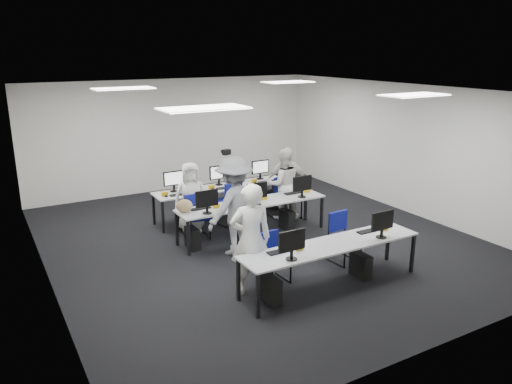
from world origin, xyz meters
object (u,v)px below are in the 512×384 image
student_1 (283,184)px  desk_mid (253,205)px  desk_front (332,247)px  chair_2 (199,225)px  chair_7 (279,204)px  student_3 (286,183)px  chair_3 (238,216)px  student_2 (191,197)px  chair_5 (192,220)px  chair_4 (287,206)px  chair_1 (344,246)px  photographer (234,206)px  chair_6 (228,210)px  chair_0 (274,267)px  student_0 (251,239)px

student_1 → desk_mid: bearing=47.5°
desk_front → chair_2: size_ratio=3.69×
chair_7 → student_3: (0.11, -0.11, 0.53)m
chair_3 → student_2: size_ratio=0.57×
chair_7 → desk_front: bearing=-111.4°
chair_2 → student_1: 2.23m
chair_5 → student_2: 0.48m
chair_4 → chair_5: size_ratio=1.07×
desk_mid → chair_7: (1.18, 0.83, -0.39)m
student_1 → chair_7: bearing=-78.1°
desk_mid → chair_2: size_ratio=3.69×
chair_1 → student_2: (-1.80, 2.86, 0.46)m
chair_1 → chair_7: chair_7 is taller
chair_5 → student_1: student_1 is taller
photographer → chair_5: bearing=-96.9°
chair_2 → chair_6: size_ratio=0.88×
desk_front → chair_0: chair_0 is taller
desk_front → chair_2: chair_2 is taller
desk_mid → photographer: size_ratio=1.71×
student_0 → desk_mid: bearing=-103.7°
desk_mid → chair_4: size_ratio=3.32×
chair_3 → chair_7: bearing=0.4°
chair_0 → student_2: (-0.25, 2.93, 0.48)m
chair_7 → student_0: 3.89m
chair_1 → chair_4: size_ratio=0.94×
chair_1 → chair_2: bearing=122.4°
student_3 → chair_4: bearing=-91.7°
photographer → chair_0: bearing=72.1°
chair_4 → student_3: 0.53m
chair_6 → student_2: student_2 is taller
chair_1 → chair_2: size_ratio=1.05×
chair_0 → chair_3: bearing=71.0°
student_0 → student_1: size_ratio=1.13×
chair_7 → student_1: bearing=-98.7°
student_0 → student_2: size_ratio=1.21×
desk_front → chair_7: 3.64m
chair_2 → photographer: size_ratio=0.46×
student_0 → student_3: size_ratio=1.11×
chair_3 → chair_7: (1.20, 0.22, 0.02)m
chair_4 → photographer: photographer is taller
desk_mid → chair_1: 2.14m
chair_4 → chair_6: bearing=145.7°
desk_front → photographer: 2.15m
desk_mid → chair_0: (-0.72, -2.01, -0.42)m
desk_mid → student_1: (1.16, 0.65, 0.12)m
chair_6 → student_2: 0.99m
chair_5 → chair_4: bearing=-6.4°
chair_6 → student_0: student_0 is taller
desk_mid → chair_7: 1.49m
desk_mid → student_3: student_3 is taller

